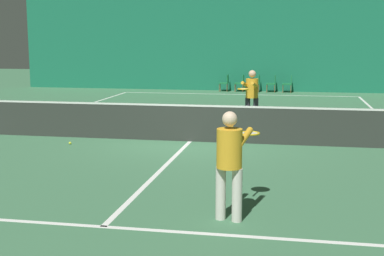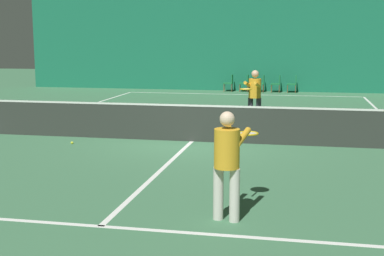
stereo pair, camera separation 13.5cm
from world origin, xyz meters
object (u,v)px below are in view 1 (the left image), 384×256
object	(u,v)px
courtside_chair_0	(225,82)
courtside_chair_1	(241,82)
tennis_ball	(70,143)
tennis_net	(190,122)
courtside_chair_4	(289,83)
courtside_chair_2	(257,82)
courtside_chair_3	(273,82)
player_near	(230,157)
player_far	(252,93)

from	to	relation	value
courtside_chair_0	courtside_chair_1	xyz separation A→B (m)	(0.78, 0.00, 0.00)
tennis_ball	tennis_net	bearing A→B (deg)	18.12
courtside_chair_4	courtside_chair_2	bearing A→B (deg)	-90.00
tennis_ball	courtside_chair_3	bearing A→B (deg)	72.69
courtside_chair_2	courtside_chair_4	size ratio (longest dim) A/B	1.00
tennis_net	courtside_chair_4	distance (m)	13.44
player_near	courtside_chair_0	xyz separation A→B (m)	(-2.47, 18.99, -0.44)
courtside_chair_2	player_near	bearing A→B (deg)	2.75
courtside_chair_1	courtside_chair_2	distance (m)	0.78
courtside_chair_0	courtside_chair_3	size ratio (longest dim) A/B	1.00
courtside_chair_0	tennis_ball	bearing A→B (deg)	-8.37
player_near	courtside_chair_4	xyz separation A→B (m)	(0.64, 18.99, -0.44)
tennis_net	courtside_chair_0	world-z (taller)	tennis_net
player_far	courtside_chair_3	size ratio (longest dim) A/B	1.97
player_near	courtside_chair_1	distance (m)	19.07
player_far	courtside_chair_1	size ratio (longest dim) A/B	1.97
player_far	tennis_ball	distance (m)	5.88
tennis_net	tennis_ball	distance (m)	3.04
courtside_chair_0	courtside_chair_3	bearing A→B (deg)	90.00
player_near	courtside_chair_0	world-z (taller)	player_near
courtside_chair_3	tennis_ball	bearing A→B (deg)	-17.31
tennis_ball	courtside_chair_1	bearing A→B (deg)	78.58
player_far	courtside_chair_3	distance (m)	10.15
player_far	courtside_chair_2	distance (m)	10.16
tennis_net	courtside_chair_0	bearing A→B (deg)	93.33
tennis_ball	courtside_chair_4	bearing A→B (deg)	69.88
courtside_chair_1	courtside_chair_4	world-z (taller)	same
tennis_ball	player_far	bearing A→B (deg)	44.11
courtside_chair_4	tennis_ball	world-z (taller)	courtside_chair_4
tennis_net	courtside_chair_1	size ratio (longest dim) A/B	14.29
courtside_chair_2	courtside_chair_4	xyz separation A→B (m)	(1.55, 0.00, 0.00)
player_near	courtside_chair_2	size ratio (longest dim) A/B	1.89
player_near	player_far	bearing A→B (deg)	14.86
courtside_chair_3	courtside_chair_2	bearing A→B (deg)	-90.00
player_far	player_near	bearing A→B (deg)	13.26
player_near	courtside_chair_2	distance (m)	19.01
tennis_ball	player_near	bearing A→B (deg)	-46.62
courtside_chair_1	courtside_chair_4	xyz separation A→B (m)	(2.33, 0.00, 0.00)
courtside_chair_4	courtside_chair_3	bearing A→B (deg)	-90.00
tennis_net	courtside_chair_0	distance (m)	13.26
courtside_chair_3	courtside_chair_1	bearing A→B (deg)	-90.00
tennis_net	tennis_ball	size ratio (longest dim) A/B	181.82
tennis_net	player_far	xyz separation A→B (m)	(1.31, 3.11, 0.45)
courtside_chair_1	player_near	bearing A→B (deg)	5.08
courtside_chair_1	courtside_chair_3	bearing A→B (deg)	90.00
player_near	courtside_chair_1	world-z (taller)	player_near
player_far	courtside_chair_3	bearing A→B (deg)	-170.63
courtside_chair_3	player_far	bearing A→B (deg)	-1.41
courtside_chair_0	player_far	bearing A→B (deg)	11.61
player_near	courtside_chair_2	xyz separation A→B (m)	(-0.91, 18.99, -0.44)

